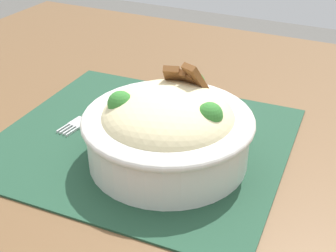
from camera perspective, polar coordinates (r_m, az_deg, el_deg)
The scene contains 4 objects.
table at distance 0.71m, azimuth -4.73°, elevation -5.86°, with size 1.08×0.98×0.77m.
placemat at distance 0.64m, azimuth -3.16°, elevation -1.76°, with size 0.39×0.35×0.00m, color #1E422D.
bowl at distance 0.57m, azimuth 0.03°, elevation -0.21°, with size 0.22×0.22×0.12m.
fork at distance 0.69m, azimuth -9.99°, elevation 1.11°, with size 0.03×0.13×0.00m.
Camera 1 is at (-0.30, 0.49, 1.11)m, focal length 48.82 mm.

